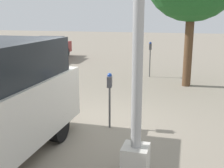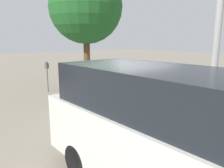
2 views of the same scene
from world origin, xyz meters
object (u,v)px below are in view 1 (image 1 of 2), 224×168
parking_meter_near (110,88)px  lamp_post (138,42)px  parking_meter_far (150,51)px  car_distant (47,48)px

parking_meter_near → lamp_post: lamp_post is taller
parking_meter_far → lamp_post: size_ratio=0.24×
parking_meter_near → parking_meter_far: parking_meter_far is taller
parking_meter_far → car_distant: bearing=-126.0°
parking_meter_near → parking_meter_far: bearing=169.3°
parking_meter_far → car_distant: (-3.38, -6.90, -0.40)m
lamp_post → car_distant: (-11.46, -7.83, -1.54)m
parking_meter_far → lamp_post: lamp_post is taller
lamp_post → car_distant: size_ratio=1.50×
parking_meter_near → car_distant: bearing=-154.3°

